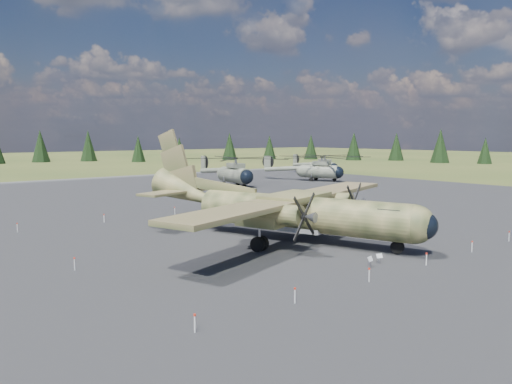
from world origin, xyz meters
TOP-DOWN VIEW (x-y plane):
  - ground at (0.00, 0.00)m, footprint 500.00×500.00m
  - apron at (0.00, 10.00)m, footprint 120.00×120.00m
  - transport_plane at (0.24, -1.40)m, footprint 29.06×25.89m
  - helicopter_near at (23.55, 36.71)m, footprint 21.47×23.95m
  - helicopter_mid at (42.09, 34.52)m, footprint 24.69×24.69m
  - helicopter_far at (54.36, 44.96)m, footprint 18.58×20.90m
  - info_placard_left at (-1.32, -11.46)m, footprint 0.50×0.29m
  - info_placard_right at (-0.02, -11.22)m, footprint 0.47×0.31m
  - barrier_fence at (-0.46, -0.08)m, footprint 33.12×29.62m
  - treeline at (6.13, 4.96)m, footprint 292.68×290.25m

SIDE VIEW (x-z plane):
  - ground at x=0.00m, z-range 0.00..0.00m
  - apron at x=0.00m, z-range -0.02..0.02m
  - info_placard_right at x=-0.02m, z-range 0.11..0.79m
  - info_placard_left at x=-1.32m, z-range 0.12..0.86m
  - barrier_fence at x=-0.46m, z-range 0.08..0.93m
  - transport_plane at x=0.24m, z-range -2.07..7.67m
  - helicopter_far at x=54.36m, z-range 0.91..5.27m
  - helicopter_mid at x=42.09m, z-range 0.99..5.74m
  - helicopter_near at x=23.55m, z-range 1.04..6.02m
  - treeline at x=6.13m, z-range -0.69..10.30m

